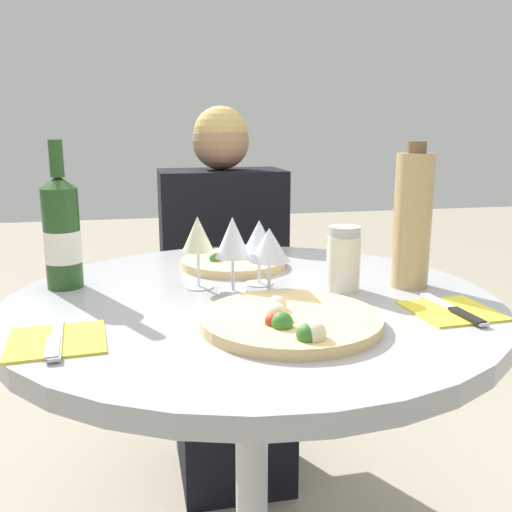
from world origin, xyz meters
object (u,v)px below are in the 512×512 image
object	(u,v)px
seated_diner	(227,313)
wine_bottle	(62,233)
dining_table	(251,352)
tall_carafe	(412,220)
pizza_large	(291,320)
chair_behind_diner	(221,327)

from	to	relation	value
seated_diner	wine_bottle	distance (m)	0.76
dining_table	tall_carafe	world-z (taller)	tall_carafe
seated_diner	wine_bottle	xyz separation A→B (m)	(-0.43, -0.50, 0.37)
dining_table	wine_bottle	xyz separation A→B (m)	(-0.37, 0.15, 0.24)
seated_diner	pizza_large	xyz separation A→B (m)	(-0.03, -0.85, 0.27)
dining_table	tall_carafe	xyz separation A→B (m)	(0.34, 0.00, 0.27)
chair_behind_diner	wine_bottle	size ratio (longest dim) A/B	2.71
chair_behind_diner	wine_bottle	bearing A→B (deg)	56.48
pizza_large	tall_carafe	bearing A→B (deg)	31.81
dining_table	pizza_large	world-z (taller)	pizza_large
chair_behind_diner	wine_bottle	xyz separation A→B (m)	(-0.43, -0.65, 0.47)
dining_table	wine_bottle	world-z (taller)	wine_bottle
pizza_large	tall_carafe	size ratio (longest dim) A/B	1.02
seated_diner	tall_carafe	distance (m)	0.81
seated_diner	tall_carafe	world-z (taller)	seated_diner
pizza_large	dining_table	bearing A→B (deg)	98.04
seated_diner	wine_bottle	world-z (taller)	seated_diner
seated_diner	chair_behind_diner	bearing A→B (deg)	-90.00
chair_behind_diner	tall_carafe	world-z (taller)	tall_carafe
dining_table	chair_behind_diner	bearing A→B (deg)	86.14
dining_table	pizza_large	bearing A→B (deg)	-81.96
tall_carafe	pizza_large	bearing A→B (deg)	-148.19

